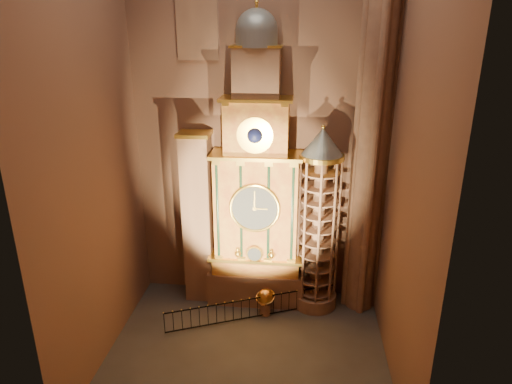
# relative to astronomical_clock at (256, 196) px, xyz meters

# --- Properties ---
(floor) EXTENTS (14.00, 14.00, 0.00)m
(floor) POSITION_rel_astronomical_clock_xyz_m (0.00, -4.96, -6.68)
(floor) COLOR #383330
(floor) RESTS_ON ground
(wall_back) EXTENTS (22.00, 0.00, 22.00)m
(wall_back) POSITION_rel_astronomical_clock_xyz_m (0.00, 1.04, 4.32)
(wall_back) COLOR brown
(wall_back) RESTS_ON floor
(wall_left) EXTENTS (0.00, 22.00, 22.00)m
(wall_left) POSITION_rel_astronomical_clock_xyz_m (-7.00, -4.96, 4.32)
(wall_left) COLOR brown
(wall_left) RESTS_ON floor
(wall_right) EXTENTS (0.00, 22.00, 22.00)m
(wall_right) POSITION_rel_astronomical_clock_xyz_m (7.00, -4.96, 4.32)
(wall_right) COLOR brown
(wall_right) RESTS_ON floor
(astronomical_clock) EXTENTS (5.60, 2.41, 16.70)m
(astronomical_clock) POSITION_rel_astronomical_clock_xyz_m (0.00, 0.00, 0.00)
(astronomical_clock) COLOR #8C634C
(astronomical_clock) RESTS_ON floor
(portrait_tower) EXTENTS (1.80, 1.60, 10.20)m
(portrait_tower) POSITION_rel_astronomical_clock_xyz_m (-3.40, 0.02, -1.53)
(portrait_tower) COLOR #8C634C
(portrait_tower) RESTS_ON floor
(stair_turret) EXTENTS (2.50, 2.50, 10.80)m
(stair_turret) POSITION_rel_astronomical_clock_xyz_m (3.50, -0.26, -1.41)
(stair_turret) COLOR #8C634C
(stair_turret) RESTS_ON floor
(gothic_pier) EXTENTS (2.04, 2.04, 22.00)m
(gothic_pier) POSITION_rel_astronomical_clock_xyz_m (6.10, 0.04, 4.32)
(gothic_pier) COLOR #8C634C
(gothic_pier) RESTS_ON floor
(stained_glass_window) EXTENTS (2.20, 0.14, 5.20)m
(stained_glass_window) POSITION_rel_astronomical_clock_xyz_m (-3.20, 0.95, 9.82)
(stained_glass_window) COLOR navy
(stained_glass_window) RESTS_ON wall_back
(celestial_globe) EXTENTS (1.41, 1.37, 1.60)m
(celestial_globe) POSITION_rel_astronomical_clock_xyz_m (0.67, -1.57, -5.72)
(celestial_globe) COLOR #8C634C
(celestial_globe) RESTS_ON floor
(iron_railing) EXTENTS (9.19, 3.86, 1.26)m
(iron_railing) POSITION_rel_astronomical_clock_xyz_m (0.04, -2.05, -5.99)
(iron_railing) COLOR black
(iron_railing) RESTS_ON floor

